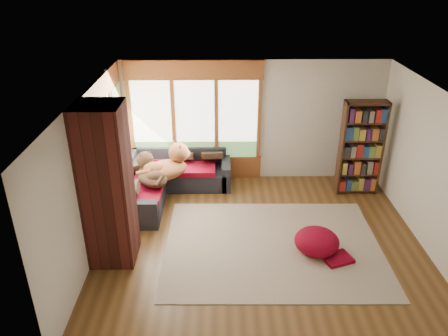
# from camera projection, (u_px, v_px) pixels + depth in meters

# --- Properties ---
(floor) EXTENTS (5.50, 5.50, 0.00)m
(floor) POSITION_uv_depth(u_px,v_px,m) (260.00, 242.00, 7.52)
(floor) COLOR #503216
(floor) RESTS_ON ground
(ceiling) EXTENTS (5.50, 5.50, 0.00)m
(ceiling) POSITION_uv_depth(u_px,v_px,m) (266.00, 96.00, 6.38)
(ceiling) COLOR white
(wall_back) EXTENTS (5.50, 0.04, 2.60)m
(wall_back) POSITION_uv_depth(u_px,v_px,m) (252.00, 122.00, 9.19)
(wall_back) COLOR silver
(wall_back) RESTS_ON ground
(wall_front) EXTENTS (5.50, 0.04, 2.60)m
(wall_front) POSITION_uv_depth(u_px,v_px,m) (284.00, 280.00, 4.70)
(wall_front) COLOR silver
(wall_front) RESTS_ON ground
(wall_left) EXTENTS (0.04, 5.00, 2.60)m
(wall_left) POSITION_uv_depth(u_px,v_px,m) (90.00, 176.00, 6.92)
(wall_left) COLOR silver
(wall_left) RESTS_ON ground
(wall_right) EXTENTS (0.04, 5.00, 2.60)m
(wall_right) POSITION_uv_depth(u_px,v_px,m) (434.00, 174.00, 6.97)
(wall_right) COLOR silver
(wall_right) RESTS_ON ground
(windows_back) EXTENTS (2.82, 0.10, 1.90)m
(windows_back) POSITION_uv_depth(u_px,v_px,m) (195.00, 120.00, 9.13)
(windows_back) COLOR brown
(windows_back) RESTS_ON wall_back
(windows_left) EXTENTS (0.10, 2.62, 1.90)m
(windows_left) POSITION_uv_depth(u_px,v_px,m) (109.00, 144.00, 7.97)
(windows_left) COLOR brown
(windows_left) RESTS_ON wall_left
(roller_blind) EXTENTS (0.03, 0.72, 0.90)m
(roller_blind) POSITION_uv_depth(u_px,v_px,m) (117.00, 109.00, 8.55)
(roller_blind) COLOR #71945C
(roller_blind) RESTS_ON wall_left
(brick_chimney) EXTENTS (0.70, 0.70, 2.60)m
(brick_chimney) POSITION_uv_depth(u_px,v_px,m) (107.00, 187.00, 6.61)
(brick_chimney) COLOR #471914
(brick_chimney) RESTS_ON ground
(sectional_sofa) EXTENTS (2.20, 2.20, 0.80)m
(sectional_sofa) POSITION_uv_depth(u_px,v_px,m) (158.00, 182.00, 8.89)
(sectional_sofa) COLOR black
(sectional_sofa) RESTS_ON ground
(area_rug) EXTENTS (3.66, 2.82, 0.01)m
(area_rug) POSITION_uv_depth(u_px,v_px,m) (273.00, 246.00, 7.42)
(area_rug) COLOR silver
(area_rug) RESTS_ON ground
(bookshelf) EXTENTS (0.84, 0.28, 1.96)m
(bookshelf) POSITION_uv_depth(u_px,v_px,m) (361.00, 148.00, 8.72)
(bookshelf) COLOR #3C2214
(bookshelf) RESTS_ON ground
(pouf) EXTENTS (0.86, 0.86, 0.40)m
(pouf) POSITION_uv_depth(u_px,v_px,m) (317.00, 241.00, 7.20)
(pouf) COLOR maroon
(pouf) RESTS_ON area_rug
(dog_tan) EXTENTS (1.17, 1.10, 0.57)m
(dog_tan) POSITION_uv_depth(u_px,v_px,m) (167.00, 162.00, 8.52)
(dog_tan) COLOR brown
(dog_tan) RESTS_ON sectional_sofa
(dog_brindle) EXTENTS (0.88, 0.98, 0.48)m
(dog_brindle) POSITION_uv_depth(u_px,v_px,m) (150.00, 169.00, 8.35)
(dog_brindle) COLOR black
(dog_brindle) RESTS_ON sectional_sofa
(throw_pillows) EXTENTS (1.98, 1.68, 0.45)m
(throw_pillows) POSITION_uv_depth(u_px,v_px,m) (161.00, 160.00, 8.74)
(throw_pillows) COLOR #302419
(throw_pillows) RESTS_ON sectional_sofa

